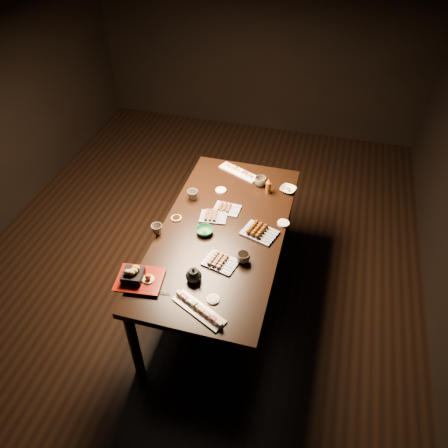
{
  "coord_description": "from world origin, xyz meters",
  "views": [
    {
      "loc": [
        0.97,
        -2.66,
        2.94
      ],
      "look_at": [
        0.33,
        -0.34,
        0.77
      ],
      "focal_mm": 35.0,
      "sensor_mm": 36.0,
      "label": 1
    }
  ],
  "objects_px": {
    "teapot": "(194,275)",
    "condiment_bottle": "(268,186)",
    "sushi_platter_near": "(199,309)",
    "yakitori_plate_right": "(221,261)",
    "edamame_bowl_cream": "(288,190)",
    "teacup_far_right": "(260,181)",
    "dining_table": "(222,265)",
    "teacup_far_left": "(193,195)",
    "teacup_near_left": "(157,229)",
    "yakitori_plate_left": "(227,207)",
    "sushi_platter_far": "(239,171)",
    "yakitori_plate_center": "(213,215)",
    "tempura_tray": "(139,276)",
    "edamame_bowl_green": "(205,231)",
    "teacup_mid_right": "(243,258)"
  },
  "relations": [
    {
      "from": "sushi_platter_near",
      "to": "yakitori_plate_left",
      "type": "height_order",
      "value": "yakitori_plate_left"
    },
    {
      "from": "teapot",
      "to": "condiment_bottle",
      "type": "distance_m",
      "value": 1.08
    },
    {
      "from": "yakitori_plate_right",
      "to": "yakitori_plate_center",
      "type": "bearing_deg",
      "value": 126.09
    },
    {
      "from": "edamame_bowl_green",
      "to": "teacup_far_left",
      "type": "height_order",
      "value": "teacup_far_left"
    },
    {
      "from": "dining_table",
      "to": "sushi_platter_near",
      "type": "distance_m",
      "value": 0.84
    },
    {
      "from": "yakitori_plate_right",
      "to": "tempura_tray",
      "type": "distance_m",
      "value": 0.55
    },
    {
      "from": "teacup_far_left",
      "to": "condiment_bottle",
      "type": "height_order",
      "value": "condiment_bottle"
    },
    {
      "from": "sushi_platter_far",
      "to": "sushi_platter_near",
      "type": "bearing_deg",
      "value": 119.01
    },
    {
      "from": "sushi_platter_near",
      "to": "yakitori_plate_center",
      "type": "relative_size",
      "value": 1.86
    },
    {
      "from": "teacup_near_left",
      "to": "condiment_bottle",
      "type": "height_order",
      "value": "condiment_bottle"
    },
    {
      "from": "yakitori_plate_center",
      "to": "edamame_bowl_cream",
      "type": "xyz_separation_m",
      "value": [
        0.5,
        0.48,
        -0.01
      ]
    },
    {
      "from": "dining_table",
      "to": "teacup_far_left",
      "type": "relative_size",
      "value": 21.01
    },
    {
      "from": "dining_table",
      "to": "condiment_bottle",
      "type": "xyz_separation_m",
      "value": [
        0.24,
        0.53,
        0.44
      ]
    },
    {
      "from": "teacup_mid_right",
      "to": "teacup_far_left",
      "type": "bearing_deg",
      "value": 134.44
    },
    {
      "from": "tempura_tray",
      "to": "teacup_far_right",
      "type": "distance_m",
      "value": 1.35
    },
    {
      "from": "teacup_near_left",
      "to": "teacup_far_right",
      "type": "height_order",
      "value": "teacup_far_right"
    },
    {
      "from": "sushi_platter_far",
      "to": "teapot",
      "type": "bearing_deg",
      "value": 114.93
    },
    {
      "from": "yakitori_plate_right",
      "to": "teacup_mid_right",
      "type": "relative_size",
      "value": 2.41
    },
    {
      "from": "yakitori_plate_right",
      "to": "yakitori_plate_left",
      "type": "distance_m",
      "value": 0.57
    },
    {
      "from": "sushi_platter_near",
      "to": "yakitori_plate_right",
      "type": "relative_size",
      "value": 1.68
    },
    {
      "from": "tempura_tray",
      "to": "teacup_far_left",
      "type": "height_order",
      "value": "tempura_tray"
    },
    {
      "from": "sushi_platter_far",
      "to": "yakitori_plate_left",
      "type": "distance_m",
      "value": 0.51
    },
    {
      "from": "dining_table",
      "to": "condiment_bottle",
      "type": "relative_size",
      "value": 13.15
    },
    {
      "from": "sushi_platter_far",
      "to": "tempura_tray",
      "type": "distance_m",
      "value": 1.4
    },
    {
      "from": "yakitori_plate_left",
      "to": "teapot",
      "type": "distance_m",
      "value": 0.75
    },
    {
      "from": "edamame_bowl_cream",
      "to": "tempura_tray",
      "type": "xyz_separation_m",
      "value": [
        -0.78,
        -1.21,
        0.04
      ]
    },
    {
      "from": "sushi_platter_far",
      "to": "edamame_bowl_cream",
      "type": "distance_m",
      "value": 0.47
    },
    {
      "from": "teacup_near_left",
      "to": "condiment_bottle",
      "type": "xyz_separation_m",
      "value": [
        0.69,
        0.69,
        0.03
      ]
    },
    {
      "from": "condiment_bottle",
      "to": "edamame_bowl_cream",
      "type": "bearing_deg",
      "value": 23.12
    },
    {
      "from": "edamame_bowl_green",
      "to": "yakitori_plate_right",
      "type": "bearing_deg",
      "value": -53.47
    },
    {
      "from": "yakitori_plate_right",
      "to": "teacup_near_left",
      "type": "distance_m",
      "value": 0.55
    },
    {
      "from": "sushi_platter_far",
      "to": "teacup_far_left",
      "type": "height_order",
      "value": "teacup_far_left"
    },
    {
      "from": "tempura_tray",
      "to": "dining_table",
      "type": "bearing_deg",
      "value": 50.5
    },
    {
      "from": "edamame_bowl_cream",
      "to": "teacup_far_right",
      "type": "relative_size",
      "value": 1.27
    },
    {
      "from": "yakitori_plate_right",
      "to": "edamame_bowl_green",
      "type": "xyz_separation_m",
      "value": [
        -0.19,
        0.26,
        -0.01
      ]
    },
    {
      "from": "tempura_tray",
      "to": "teacup_far_right",
      "type": "relative_size",
      "value": 3.06
    },
    {
      "from": "sushi_platter_far",
      "to": "yakitori_plate_left",
      "type": "xyz_separation_m",
      "value": [
        0.03,
        -0.51,
        0.0
      ]
    },
    {
      "from": "yakitori_plate_right",
      "to": "teacup_far_right",
      "type": "height_order",
      "value": "teacup_far_right"
    },
    {
      "from": "teapot",
      "to": "teacup_far_right",
      "type": "bearing_deg",
      "value": 107.84
    },
    {
      "from": "condiment_bottle",
      "to": "yakitori_plate_center",
      "type": "bearing_deg",
      "value": -129.48
    },
    {
      "from": "yakitori_plate_center",
      "to": "tempura_tray",
      "type": "relative_size",
      "value": 0.67
    },
    {
      "from": "sushi_platter_near",
      "to": "teapot",
      "type": "xyz_separation_m",
      "value": [
        -0.11,
        0.23,
        0.03
      ]
    },
    {
      "from": "dining_table",
      "to": "condiment_bottle",
      "type": "bearing_deg",
      "value": 81.19
    },
    {
      "from": "edamame_bowl_cream",
      "to": "yakitori_plate_left",
      "type": "bearing_deg",
      "value": -139.22
    },
    {
      "from": "yakitori_plate_right",
      "to": "teacup_far_left",
      "type": "bearing_deg",
      "value": 136.98
    },
    {
      "from": "dining_table",
      "to": "yakitori_plate_right",
      "type": "xyz_separation_m",
      "value": [
        0.08,
        -0.32,
        0.4
      ]
    },
    {
      "from": "sushi_platter_near",
      "to": "teacup_mid_right",
      "type": "xyz_separation_m",
      "value": [
        0.17,
        0.48,
        0.01
      ]
    },
    {
      "from": "edamame_bowl_green",
      "to": "teacup_far_right",
      "type": "bearing_deg",
      "value": 67.95
    },
    {
      "from": "dining_table",
      "to": "edamame_bowl_green",
      "type": "xyz_separation_m",
      "value": [
        -0.12,
        -0.06,
        0.39
      ]
    },
    {
      "from": "yakitori_plate_right",
      "to": "teapot",
      "type": "relative_size",
      "value": 1.77
    }
  ]
}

